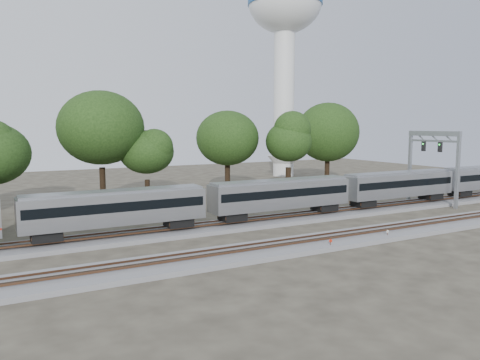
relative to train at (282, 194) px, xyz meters
name	(u,v)px	position (x,y,z in m)	size (l,w,h in m)	color
ground	(253,241)	(-7.13, -6.00, -3.09)	(160.00, 160.00, 0.00)	#383328
track_far	(224,226)	(-7.13, 0.00, -2.89)	(160.00, 5.00, 0.73)	slate
track_near	(277,248)	(-7.13, -10.00, -2.89)	(160.00, 5.00, 0.73)	slate
train	(282,194)	(0.00, 0.00, 0.00)	(86.45, 2.98, 4.39)	#AEB0B5
switch_stand_red	(331,243)	(-2.91, -11.85, -2.51)	(0.29, 0.10, 0.91)	#512D19
switch_stand_white	(388,233)	(4.08, -11.52, -2.53)	(0.28, 0.05, 0.89)	#512D19
switch_lever	(356,242)	(0.38, -11.42, -2.94)	(0.50, 0.30, 0.30)	#512D19
water_tower	(285,24)	(26.36, 39.31, 27.85)	(15.09, 15.09, 41.77)	silver
signal_gantry	(433,151)	(23.90, 0.00, 4.04)	(0.68, 8.04, 9.78)	gray
tree_3	(101,128)	(-16.17, 14.52, 7.13)	(10.40, 10.40, 14.66)	black
tree_4	(147,152)	(-11.21, 12.73, 4.20)	(7.44, 7.44, 10.49)	black
tree_5	(227,138)	(3.06, 19.28, 5.55)	(8.80, 8.80, 12.41)	black
tree_6	(289,142)	(10.52, 14.27, 5.06)	(8.31, 8.31, 11.71)	black
tree_7	(328,132)	(23.94, 21.95, 6.25)	(9.51, 9.51, 13.40)	black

